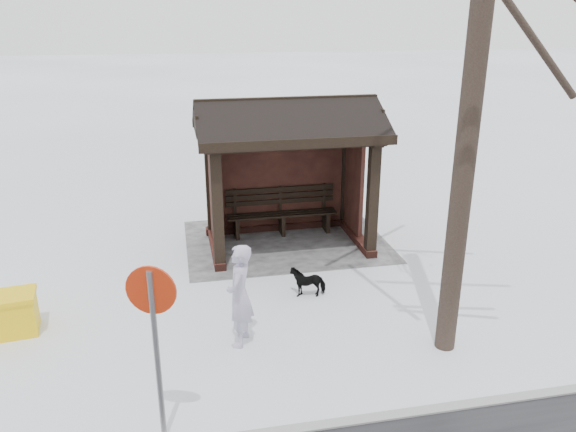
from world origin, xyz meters
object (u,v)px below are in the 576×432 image
object	(u,v)px
grit_bin	(8,314)
pedestrian	(240,295)
bus_shelter	(286,142)
dog	(308,281)
road_sign	(153,317)

from	to	relation	value
grit_bin	pedestrian	bearing A→B (deg)	156.93
bus_shelter	grit_bin	size ratio (longest dim) A/B	3.95
bus_shelter	pedestrian	world-z (taller)	bus_shelter
dog	grit_bin	bearing A→B (deg)	-79.93
grit_bin	road_sign	xyz separation A→B (m)	(-2.30, 2.74, 1.25)
road_sign	bus_shelter	bearing A→B (deg)	-95.61
pedestrian	bus_shelter	bearing A→B (deg)	-179.71
bus_shelter	dog	world-z (taller)	bus_shelter
dog	road_sign	world-z (taller)	road_sign
bus_shelter	pedestrian	bearing A→B (deg)	68.82
bus_shelter	dog	size ratio (longest dim) A/B	6.00
bus_shelter	road_sign	distance (m)	6.03
bus_shelter	dog	distance (m)	3.06
pedestrian	road_sign	distance (m)	2.24
pedestrian	grit_bin	size ratio (longest dim) A/B	1.71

